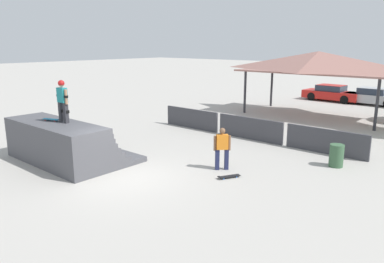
{
  "coord_description": "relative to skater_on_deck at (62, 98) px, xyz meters",
  "views": [
    {
      "loc": [
        9.69,
        -7.71,
        4.51
      ],
      "look_at": [
        -0.39,
        3.93,
        0.87
      ],
      "focal_mm": 35.0,
      "sensor_mm": 36.0,
      "label": 1
    }
  ],
  "objects": [
    {
      "name": "barrier_fence",
      "position": [
        3.37,
        7.76,
        -1.98
      ],
      "size": [
        10.93,
        0.12,
        1.05
      ],
      "color": "#3D3D42",
      "rests_on": "ground"
    },
    {
      "name": "parked_car_red",
      "position": [
        1.66,
        22.59,
        -1.91
      ],
      "size": [
        4.48,
        1.95,
        1.27
      ],
      "rotation": [
        0.0,
        0.0,
        -0.04
      ],
      "color": "red",
      "rests_on": "ground"
    },
    {
      "name": "pavilion_shelter",
      "position": [
        3.33,
        15.37,
        0.87
      ],
      "size": [
        9.58,
        4.16,
        4.04
      ],
      "color": "#2D2D33",
      "rests_on": "ground"
    },
    {
      "name": "ground_plane",
      "position": [
        3.04,
        0.4,
        -2.51
      ],
      "size": [
        160.0,
        160.0,
        0.0
      ],
      "primitive_type": "plane",
      "color": "#ADA8A0"
    },
    {
      "name": "trash_bin",
      "position": [
        8.05,
        6.34,
        -2.08
      ],
      "size": [
        0.52,
        0.52,
        0.85
      ],
      "primitive_type": "cylinder",
      "color": "#385B3D",
      "rests_on": "ground"
    },
    {
      "name": "skateboard_on_deck",
      "position": [
        -0.64,
        -0.15,
        -0.86
      ],
      "size": [
        0.79,
        0.43,
        0.09
      ],
      "rotation": [
        0.0,
        0.0,
        0.32
      ],
      "color": "red",
      "rests_on": "quarter_pipe_ramp"
    },
    {
      "name": "skater_on_deck",
      "position": [
        0.0,
        0.0,
        0.0
      ],
      "size": [
        0.68,
        0.24,
        1.6
      ],
      "rotation": [
        0.0,
        0.0,
        0.01
      ],
      "color": "#2D2D33",
      "rests_on": "quarter_pipe_ramp"
    },
    {
      "name": "quarter_pipe_ramp",
      "position": [
        -0.25,
        0.02,
        -1.81
      ],
      "size": [
        4.95,
        3.21,
        1.59
      ],
      "color": "#4C4C51",
      "rests_on": "ground"
    },
    {
      "name": "parked_car_silver",
      "position": [
        4.79,
        22.61,
        -1.91
      ],
      "size": [
        4.16,
        1.8,
        1.27
      ],
      "rotation": [
        0.0,
        0.0,
        -0.04
      ],
      "color": "#A8AAAF",
      "rests_on": "ground"
    },
    {
      "name": "skateboard_on_ground",
      "position": [
        5.73,
        2.68,
        -2.45
      ],
      "size": [
        0.55,
        0.81,
        0.09
      ],
      "rotation": [
        0.0,
        0.0,
        4.24
      ],
      "color": "blue",
      "rests_on": "ground"
    },
    {
      "name": "bystander_walking",
      "position": [
        5.02,
        3.26,
        -1.64
      ],
      "size": [
        0.51,
        0.51,
        1.56
      ],
      "rotation": [
        0.0,
        0.0,
        3.93
      ],
      "color": "#1E2347",
      "rests_on": "ground"
    }
  ]
}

